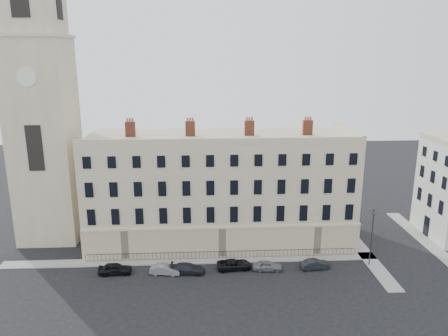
{
  "coord_description": "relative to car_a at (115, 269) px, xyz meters",
  "views": [
    {
      "loc": [
        -8.68,
        -46.23,
        26.11
      ],
      "look_at": [
        -5.55,
        10.0,
        10.98
      ],
      "focal_mm": 35.0,
      "sensor_mm": 36.0,
      "label": 1
    }
  ],
  "objects": [
    {
      "name": "car_e",
      "position": [
        18.52,
        -0.12,
        -0.06
      ],
      "size": [
        3.72,
        1.68,
        1.24
      ],
      "primitive_type": "imported",
      "rotation": [
        0.0,
        0.0,
        1.51
      ],
      "color": "slate",
      "rests_on": "ground"
    },
    {
      "name": "car_f",
      "position": [
        24.51,
        -0.06,
        -0.08
      ],
      "size": [
        3.75,
        1.67,
        1.2
      ],
      "primitive_type": "imported",
      "rotation": [
        0.0,
        0.0,
        1.69
      ],
      "color": "black",
      "rests_on": "ground"
    },
    {
      "name": "ground",
      "position": [
        19.17,
        -2.14,
        -0.68
      ],
      "size": [
        160.0,
        160.0,
        0.0
      ],
      "primitive_type": "plane",
      "color": "black",
      "rests_on": "ground"
    },
    {
      "name": "car_a",
      "position": [
        0.0,
        0.0,
        0.0
      ],
      "size": [
        4.06,
        1.76,
        1.36
      ],
      "primitive_type": "imported",
      "rotation": [
        0.0,
        0.0,
        1.61
      ],
      "color": "black",
      "rests_on": "ground"
    },
    {
      "name": "car_d",
      "position": [
        14.48,
        0.44,
        -0.08
      ],
      "size": [
        4.47,
        2.36,
        1.2
      ],
      "primitive_type": "imported",
      "rotation": [
        0.0,
        0.0,
        1.66
      ],
      "color": "black",
      "rests_on": "ground"
    },
    {
      "name": "church_tower",
      "position": [
        -10.83,
        11.86,
        17.98
      ],
      "size": [
        8.0,
        8.13,
        44.0
      ],
      "color": "#BDB38D",
      "rests_on": "ground"
    },
    {
      "name": "car_c",
      "position": [
        8.77,
        -0.31,
        -0.07
      ],
      "size": [
        4.39,
        2.15,
        1.23
      ],
      "primitive_type": "imported",
      "rotation": [
        0.0,
        0.0,
        1.47
      ],
      "color": "black",
      "rests_on": "ground"
    },
    {
      "name": "pavement_terrace",
      "position": [
        9.17,
        2.86,
        -0.62
      ],
      "size": [
        48.0,
        2.0,
        0.12
      ],
      "primitive_type": "cube",
      "color": "gray",
      "rests_on": "ground"
    },
    {
      "name": "pavement_east_return",
      "position": [
        32.17,
        5.86,
        -0.62
      ],
      "size": [
        2.0,
        24.0,
        0.12
      ],
      "primitive_type": "cube",
      "color": "gray",
      "rests_on": "ground"
    },
    {
      "name": "car_b",
      "position": [
        6.06,
        -0.39,
        -0.08
      ],
      "size": [
        3.8,
        1.82,
        1.2
      ],
      "primitive_type": "imported",
      "rotation": [
        0.0,
        0.0,
        1.42
      ],
      "color": "gray",
      "rests_on": "ground"
    },
    {
      "name": "streetlamp",
      "position": [
        31.46,
        0.32,
        3.48
      ],
      "size": [
        0.79,
        1.52,
        7.52
      ],
      "rotation": [
        0.0,
        0.0,
        0.42
      ],
      "color": "#333539",
      "rests_on": "ground"
    },
    {
      "name": "terrace",
      "position": [
        13.21,
        9.83,
        6.81
      ],
      "size": [
        36.22,
        12.22,
        17.0
      ],
      "color": "#BDB38D",
      "rests_on": "ground"
    },
    {
      "name": "railings",
      "position": [
        13.17,
        3.26,
        -0.13
      ],
      "size": [
        35.0,
        0.04,
        0.96
      ],
      "color": "black",
      "rests_on": "ground"
    },
    {
      "name": "pavement_adjacent",
      "position": [
        42.17,
        7.86,
        -0.62
      ],
      "size": [
        2.0,
        20.0,
        0.12
      ],
      "primitive_type": "cube",
      "color": "gray",
      "rests_on": "ground"
    }
  ]
}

